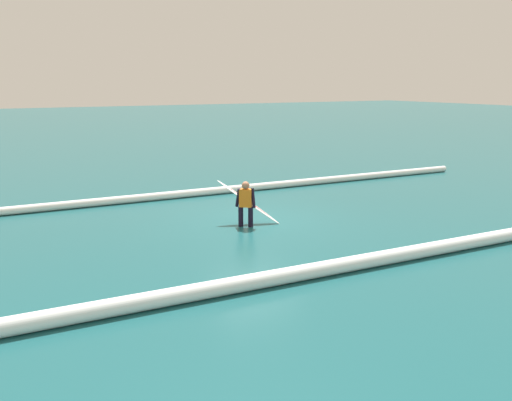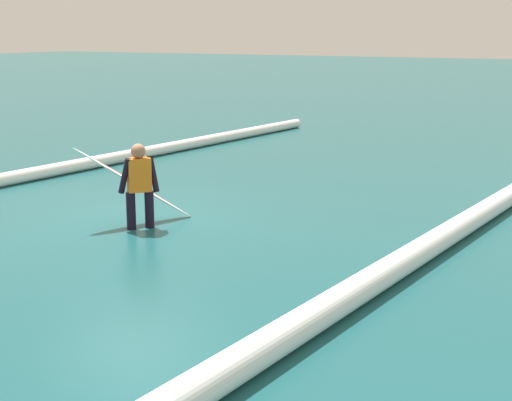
# 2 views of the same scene
# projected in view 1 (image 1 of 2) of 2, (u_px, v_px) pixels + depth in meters

# --- Properties ---
(ground_plane) EXTENTS (153.64, 153.64, 0.00)m
(ground_plane) POSITION_uv_depth(u_px,v_px,m) (253.00, 219.00, 15.30)
(ground_plane) COLOR #195357
(surfer) EXTENTS (0.43, 0.49, 1.29)m
(surfer) POSITION_uv_depth(u_px,v_px,m) (246.00, 202.00, 14.37)
(surfer) COLOR black
(surfer) RESTS_ON ground_plane
(surfboard) EXTENTS (1.62, 1.31, 1.27)m
(surfboard) POSITION_uv_depth(u_px,v_px,m) (248.00, 202.00, 14.78)
(surfboard) COLOR white
(surfboard) RESTS_ON ground_plane
(wave_crest_foreground) EXTENTS (19.31, 1.16, 0.26)m
(wave_crest_foreground) POSITION_uv_depth(u_px,v_px,m) (253.00, 187.00, 19.29)
(wave_crest_foreground) COLOR white
(wave_crest_foreground) RESTS_ON ground_plane
(wave_crest_midground) EXTENTS (23.63, 1.46, 0.33)m
(wave_crest_midground) POSITION_uv_depth(u_px,v_px,m) (331.00, 267.00, 10.83)
(wave_crest_midground) COLOR white
(wave_crest_midground) RESTS_ON ground_plane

